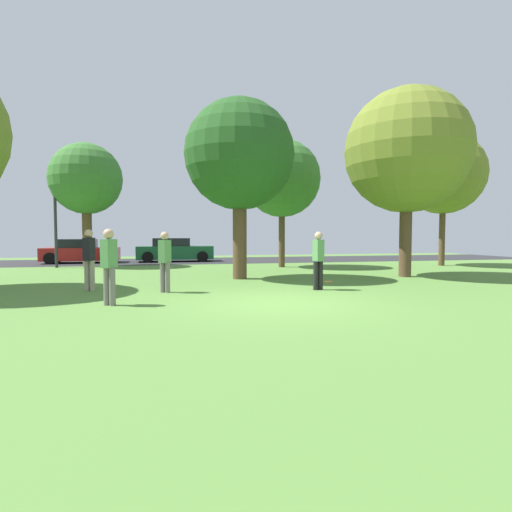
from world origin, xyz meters
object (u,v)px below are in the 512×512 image
(street_lamp_post, at_px, (55,222))
(frisbee_disc, at_px, (328,282))
(oak_tree_left, at_px, (407,151))
(person_walking, at_px, (318,258))
(oak_tree_center, at_px, (86,180))
(maple_tree_far, at_px, (443,174))
(parked_car_red, at_px, (81,252))
(parked_car_green, at_px, (174,251))
(person_thrower, at_px, (109,263))
(person_catcher, at_px, (165,259))
(person_bystander, at_px, (89,257))
(birch_tree_lone, at_px, (282,179))
(oak_tree_right, at_px, (240,156))

(street_lamp_post, bearing_deg, frisbee_disc, -38.99)
(oak_tree_left, xyz_separation_m, person_walking, (-4.64, -2.75, -3.83))
(oak_tree_center, height_order, maple_tree_far, maple_tree_far)
(parked_car_red, bearing_deg, oak_tree_left, -38.71)
(parked_car_green, bearing_deg, frisbee_disc, -68.04)
(person_thrower, distance_m, frisbee_disc, 7.41)
(frisbee_disc, bearing_deg, person_thrower, -154.90)
(person_thrower, bearing_deg, parked_car_red, 47.06)
(person_walking, distance_m, parked_car_green, 14.28)
(oak_tree_left, relative_size, person_catcher, 4.22)
(oak_tree_center, xyz_separation_m, person_bystander, (1.70, -9.49, -3.40))
(maple_tree_far, relative_size, street_lamp_post, 1.52)
(birch_tree_lone, height_order, person_thrower, birch_tree_lone)
(oak_tree_center, relative_size, person_walking, 3.66)
(parked_car_green, bearing_deg, person_thrower, -96.81)
(street_lamp_post, bearing_deg, maple_tree_far, -8.84)
(maple_tree_far, bearing_deg, person_thrower, -150.54)
(oak_tree_center, distance_m, person_catcher, 11.52)
(oak_tree_left, height_order, maple_tree_far, oak_tree_left)
(oak_tree_center, height_order, street_lamp_post, oak_tree_center)
(oak_tree_center, height_order, frisbee_disc, oak_tree_center)
(oak_tree_right, bearing_deg, person_thrower, -129.10)
(street_lamp_post, bearing_deg, person_walking, -47.31)
(oak_tree_left, bearing_deg, person_walking, -149.38)
(maple_tree_far, relative_size, oak_tree_right, 1.06)
(person_catcher, height_order, street_lamp_post, street_lamp_post)
(oak_tree_left, xyz_separation_m, street_lamp_post, (-14.16, 7.57, -2.51))
(person_catcher, bearing_deg, person_walking, 118.23)
(maple_tree_far, xyz_separation_m, oak_tree_right, (-11.47, -3.88, -0.30))
(parked_car_green, bearing_deg, street_lamp_post, -148.94)
(birch_tree_lone, xyz_separation_m, parked_car_green, (-5.13, 5.52, -3.72))
(oak_tree_left, xyz_separation_m, maple_tree_far, (5.15, 4.56, -0.01))
(person_catcher, bearing_deg, parked_car_green, -148.37)
(oak_tree_right, xyz_separation_m, parked_car_green, (-2.10, 10.34, -3.80))
(parked_car_red, bearing_deg, frisbee_disc, -49.79)
(birch_tree_lone, height_order, oak_tree_center, birch_tree_lone)
(maple_tree_far, bearing_deg, parked_car_green, 154.54)
(oak_tree_center, relative_size, person_catcher, 3.67)
(oak_tree_center, relative_size, person_thrower, 3.57)
(person_thrower, bearing_deg, maple_tree_far, -26.43)
(oak_tree_center, xyz_separation_m, person_walking, (8.16, -10.76, -3.45))
(person_thrower, height_order, frisbee_disc, person_thrower)
(frisbee_disc, height_order, parked_car_green, parked_car_green)
(parked_car_red, bearing_deg, street_lamp_post, -97.59)
(person_thrower, relative_size, parked_car_green, 0.39)
(oak_tree_center, distance_m, street_lamp_post, 2.57)
(maple_tree_far, xyz_separation_m, parked_car_red, (-18.85, 6.42, -4.13))
(person_catcher, bearing_deg, person_thrower, -0.00)
(maple_tree_far, bearing_deg, oak_tree_center, 169.13)
(oak_tree_left, bearing_deg, person_thrower, -158.05)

